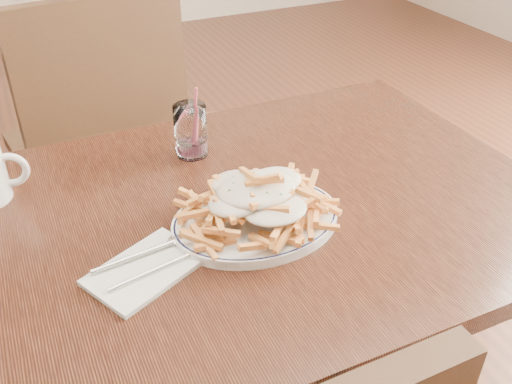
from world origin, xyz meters
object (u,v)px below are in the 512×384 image
table (238,241)px  water_glass (191,133)px  loaded_fries (256,196)px  fries_plate (256,220)px  chair_far (101,135)px

table → water_glass: 0.26m
loaded_fries → water_glass: water_glass is taller
fries_plate → water_glass: (-0.02, 0.29, 0.04)m
chair_far → water_glass: size_ratio=6.51×
chair_far → loaded_fries: bearing=-81.0°
table → fries_plate: (0.01, -0.06, 0.09)m
fries_plate → loaded_fries: size_ratio=1.37×
table → chair_far: 0.78m
chair_far → fries_plate: (0.13, -0.83, 0.20)m
chair_far → loaded_fries: 0.87m
loaded_fries → water_glass: 0.29m
chair_far → fries_plate: bearing=-81.0°
fries_plate → loaded_fries: bearing=-20.0°
loaded_fries → water_glass: (-0.02, 0.29, -0.01)m
table → chair_far: bearing=99.0°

